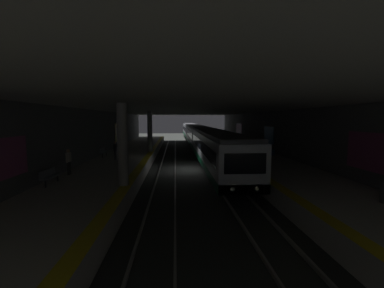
# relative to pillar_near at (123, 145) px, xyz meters

# --- Properties ---
(ground_plane) EXTENTS (120.00, 120.00, 0.00)m
(ground_plane) POSITION_rel_pillar_near_xyz_m (8.98, -4.35, -3.33)
(ground_plane) COLOR #2D302D
(track_left) EXTENTS (60.00, 1.53, 0.16)m
(track_left) POSITION_rel_pillar_near_xyz_m (8.98, -6.55, -3.25)
(track_left) COLOR gray
(track_left) RESTS_ON ground
(track_right) EXTENTS (60.00, 1.53, 0.16)m
(track_right) POSITION_rel_pillar_near_xyz_m (8.98, -2.15, -3.25)
(track_right) COLOR gray
(track_right) RESTS_ON ground
(platform_left) EXTENTS (60.00, 5.30, 1.06)m
(platform_left) POSITION_rel_pillar_near_xyz_m (8.98, -10.90, -2.80)
(platform_left) COLOR beige
(platform_left) RESTS_ON ground
(platform_right) EXTENTS (60.00, 5.30, 1.06)m
(platform_right) POSITION_rel_pillar_near_xyz_m (8.98, 2.20, -2.80)
(platform_right) COLOR beige
(platform_right) RESTS_ON ground
(wall_left) EXTENTS (60.00, 0.56, 5.60)m
(wall_left) POSITION_rel_pillar_near_xyz_m (9.01, -13.80, -0.52)
(wall_left) COLOR slate
(wall_left) RESTS_ON ground
(wall_right) EXTENTS (60.00, 0.56, 5.60)m
(wall_right) POSITION_rel_pillar_near_xyz_m (8.99, 5.10, -0.52)
(wall_right) COLOR slate
(wall_right) RESTS_ON ground
(ceiling_slab) EXTENTS (60.00, 19.40, 0.40)m
(ceiling_slab) POSITION_rel_pillar_near_xyz_m (8.98, -4.35, 2.47)
(ceiling_slab) COLOR beige
(ceiling_slab) RESTS_ON wall_left
(pillar_near) EXTENTS (0.56, 0.56, 4.55)m
(pillar_near) POSITION_rel_pillar_near_xyz_m (0.00, 0.00, 0.00)
(pillar_near) COLOR gray
(pillar_near) RESTS_ON platform_right
(pillar_far) EXTENTS (0.56, 0.56, 4.55)m
(pillar_far) POSITION_rel_pillar_near_xyz_m (14.49, 0.00, 0.00)
(pillar_far) COLOR gray
(pillar_far) RESTS_ON platform_right
(metro_train) EXTENTS (59.12, 2.83, 3.49)m
(metro_train) POSITION_rel_pillar_near_xyz_m (28.33, -6.55, -1.30)
(metro_train) COLOR #B7BCC6
(metro_train) RESTS_ON track_left
(bench_left_mid) EXTENTS (1.70, 0.47, 0.86)m
(bench_left_mid) POSITION_rel_pillar_near_xyz_m (15.91, -12.88, -1.75)
(bench_left_mid) COLOR #262628
(bench_left_mid) RESTS_ON platform_left
(bench_left_far) EXTENTS (1.70, 0.47, 0.86)m
(bench_left_far) POSITION_rel_pillar_near_xyz_m (19.42, -12.88, -1.75)
(bench_left_far) COLOR #262628
(bench_left_far) RESTS_ON platform_left
(bench_right_near) EXTENTS (1.70, 0.47, 0.86)m
(bench_right_near) POSITION_rel_pillar_near_xyz_m (0.43, 4.18, -1.75)
(bench_right_near) COLOR #262628
(bench_right_near) RESTS_ON platform_right
(bench_right_mid) EXTENTS (1.70, 0.47, 0.86)m
(bench_right_mid) POSITION_rel_pillar_near_xyz_m (10.78, 4.18, -1.75)
(bench_right_mid) COLOR #262628
(bench_right_mid) RESTS_ON platform_right
(person_waiting_near) EXTENTS (0.60, 0.23, 1.71)m
(person_waiting_near) POSITION_rel_pillar_near_xyz_m (2.94, 4.19, -1.34)
(person_waiting_near) COLOR #353535
(person_waiting_near) RESTS_ON platform_right
(person_walking_mid) EXTENTS (0.60, 0.23, 1.68)m
(person_walking_mid) POSITION_rel_pillar_near_xyz_m (8.78, 2.55, -1.36)
(person_walking_mid) COLOR #464646
(person_walking_mid) RESTS_ON platform_right
(suitcase_rolling) EXTENTS (0.33, 0.27, 0.93)m
(suitcase_rolling) POSITION_rel_pillar_near_xyz_m (10.39, -12.81, -1.96)
(suitcase_rolling) COLOR navy
(suitcase_rolling) RESTS_ON platform_left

